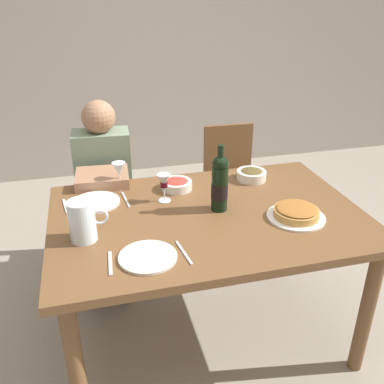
# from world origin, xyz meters

# --- Properties ---
(ground_plane) EXTENTS (8.00, 8.00, 0.00)m
(ground_plane) POSITION_xyz_m (0.00, 0.00, 0.00)
(ground_plane) COLOR gray
(back_wall) EXTENTS (8.00, 0.10, 2.80)m
(back_wall) POSITION_xyz_m (0.00, 2.49, 1.40)
(back_wall) COLOR #A3998E
(back_wall) RESTS_ON ground
(dining_table) EXTENTS (1.50, 1.00, 0.76)m
(dining_table) POSITION_xyz_m (0.00, 0.00, 0.67)
(dining_table) COLOR brown
(dining_table) RESTS_ON ground
(wine_bottle) EXTENTS (0.08, 0.08, 0.33)m
(wine_bottle) POSITION_xyz_m (0.07, 0.03, 0.90)
(wine_bottle) COLOR black
(wine_bottle) RESTS_ON dining_table
(water_pitcher) EXTENTS (0.17, 0.11, 0.18)m
(water_pitcher) POSITION_xyz_m (-0.58, -0.09, 0.84)
(water_pitcher) COLOR silver
(water_pitcher) RESTS_ON dining_table
(baked_tart) EXTENTS (0.28, 0.28, 0.06)m
(baked_tart) POSITION_xyz_m (0.39, -0.15, 0.79)
(baked_tart) COLOR white
(baked_tart) RESTS_ON dining_table
(salad_bowl) EXTENTS (0.17, 0.17, 0.06)m
(salad_bowl) POSITION_xyz_m (-0.09, 0.31, 0.79)
(salad_bowl) COLOR silver
(salad_bowl) RESTS_ON dining_table
(olive_bowl) EXTENTS (0.17, 0.17, 0.06)m
(olive_bowl) POSITION_xyz_m (0.35, 0.32, 0.79)
(olive_bowl) COLOR silver
(olive_bowl) RESTS_ON dining_table
(wine_glass_left_diner) EXTENTS (0.07, 0.07, 0.15)m
(wine_glass_left_diner) POSITION_xyz_m (-0.38, 0.39, 0.87)
(wine_glass_left_diner) COLOR silver
(wine_glass_left_diner) RESTS_ON dining_table
(wine_glass_right_diner) EXTENTS (0.07, 0.07, 0.15)m
(wine_glass_right_diner) POSITION_xyz_m (-0.18, 0.19, 0.86)
(wine_glass_right_diner) COLOR silver
(wine_glass_right_diner) RESTS_ON dining_table
(dinner_plate_left_setting) EXTENTS (0.24, 0.24, 0.01)m
(dinner_plate_left_setting) POSITION_xyz_m (-0.34, -0.30, 0.77)
(dinner_plate_left_setting) COLOR silver
(dinner_plate_left_setting) RESTS_ON dining_table
(dinner_plate_right_setting) EXTENTS (0.24, 0.24, 0.01)m
(dinner_plate_right_setting) POSITION_xyz_m (-0.52, 0.25, 0.77)
(dinner_plate_right_setting) COLOR silver
(dinner_plate_right_setting) RESTS_ON dining_table
(fork_left_setting) EXTENTS (0.02, 0.16, 0.00)m
(fork_left_setting) POSITION_xyz_m (-0.49, -0.30, 0.76)
(fork_left_setting) COLOR silver
(fork_left_setting) RESTS_ON dining_table
(knife_left_setting) EXTENTS (0.03, 0.18, 0.00)m
(knife_left_setting) POSITION_xyz_m (-0.19, -0.30, 0.76)
(knife_left_setting) COLOR silver
(knife_left_setting) RESTS_ON dining_table
(knife_right_setting) EXTENTS (0.03, 0.18, 0.00)m
(knife_right_setting) POSITION_xyz_m (-0.37, 0.25, 0.76)
(knife_right_setting) COLOR silver
(knife_right_setting) RESTS_ON dining_table
(spoon_right_setting) EXTENTS (0.03, 0.16, 0.00)m
(spoon_right_setting) POSITION_xyz_m (-0.67, 0.25, 0.76)
(spoon_right_setting) COLOR silver
(spoon_right_setting) RESTS_ON dining_table
(chair_left) EXTENTS (0.43, 0.43, 0.87)m
(chair_left) POSITION_xyz_m (-0.44, 0.89, 0.50)
(chair_left) COLOR brown
(chair_left) RESTS_ON ground
(diner_left) EXTENTS (0.36, 0.52, 1.16)m
(diner_left) POSITION_xyz_m (-0.46, 0.65, 0.62)
(diner_left) COLOR gray
(diner_left) RESTS_ON ground
(chair_right) EXTENTS (0.41, 0.41, 0.87)m
(chair_right) POSITION_xyz_m (0.45, 0.92, 0.50)
(chair_right) COLOR brown
(chair_right) RESTS_ON ground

